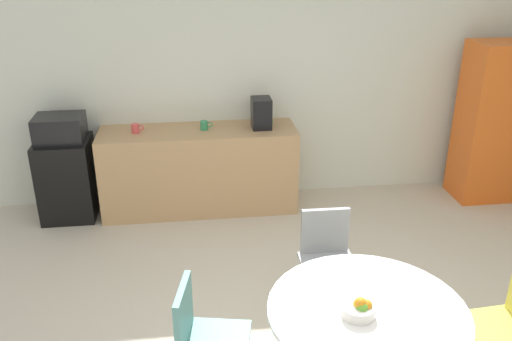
{
  "coord_description": "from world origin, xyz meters",
  "views": [
    {
      "loc": [
        -0.71,
        -2.74,
        2.76
      ],
      "look_at": [
        -0.18,
        1.41,
        0.95
      ],
      "focal_mm": 38.09,
      "sensor_mm": 36.0,
      "label": 1
    }
  ],
  "objects_px": {
    "fruit_bowl": "(360,308)",
    "mug_green": "(204,125)",
    "microwave": "(60,128)",
    "round_table": "(366,325)",
    "mini_fridge": "(67,179)",
    "mug_red": "(136,128)",
    "coffee_maker": "(261,113)",
    "locker_cabinet": "(490,123)",
    "mug_white": "(265,123)",
    "chair_gray": "(327,250)",
    "chair_teal": "(199,330)"
  },
  "relations": [
    {
      "from": "fruit_bowl",
      "to": "mug_green",
      "type": "height_order",
      "value": "mug_green"
    },
    {
      "from": "microwave",
      "to": "round_table",
      "type": "bearing_deg",
      "value": -51.55
    },
    {
      "from": "fruit_bowl",
      "to": "mug_green",
      "type": "bearing_deg",
      "value": 104.58
    },
    {
      "from": "mini_fridge",
      "to": "fruit_bowl",
      "type": "distance_m",
      "value": 3.7
    },
    {
      "from": "microwave",
      "to": "mug_red",
      "type": "relative_size",
      "value": 3.72
    },
    {
      "from": "fruit_bowl",
      "to": "coffee_maker",
      "type": "bearing_deg",
      "value": 93.32
    },
    {
      "from": "locker_cabinet",
      "to": "coffee_maker",
      "type": "bearing_deg",
      "value": 177.72
    },
    {
      "from": "coffee_maker",
      "to": "mug_white",
      "type": "bearing_deg",
      "value": 15.44
    },
    {
      "from": "round_table",
      "to": "mug_green",
      "type": "distance_m",
      "value": 3.03
    },
    {
      "from": "chair_gray",
      "to": "mug_white",
      "type": "xyz_separation_m",
      "value": [
        -0.22,
        1.88,
        0.43
      ]
    },
    {
      "from": "mini_fridge",
      "to": "chair_gray",
      "type": "bearing_deg",
      "value": -39.02
    },
    {
      "from": "locker_cabinet",
      "to": "mug_red",
      "type": "distance_m",
      "value": 3.81
    },
    {
      "from": "microwave",
      "to": "locker_cabinet",
      "type": "xyz_separation_m",
      "value": [
        4.56,
        -0.1,
        -0.1
      ]
    },
    {
      "from": "microwave",
      "to": "round_table",
      "type": "distance_m",
      "value": 3.7
    },
    {
      "from": "round_table",
      "to": "microwave",
      "type": "bearing_deg",
      "value": 128.45
    },
    {
      "from": "microwave",
      "to": "mug_white",
      "type": "xyz_separation_m",
      "value": [
        2.09,
        0.01,
        -0.03
      ]
    },
    {
      "from": "mug_green",
      "to": "mug_white",
      "type": "bearing_deg",
      "value": 0.32
    },
    {
      "from": "chair_gray",
      "to": "chair_teal",
      "type": "relative_size",
      "value": 1.0
    },
    {
      "from": "chair_gray",
      "to": "mug_red",
      "type": "xyz_separation_m",
      "value": [
        -1.56,
        1.87,
        0.43
      ]
    },
    {
      "from": "round_table",
      "to": "chair_teal",
      "type": "height_order",
      "value": "chair_teal"
    },
    {
      "from": "microwave",
      "to": "fruit_bowl",
      "type": "distance_m",
      "value": 3.69
    },
    {
      "from": "fruit_bowl",
      "to": "mug_red",
      "type": "relative_size",
      "value": 1.57
    },
    {
      "from": "mini_fridge",
      "to": "chair_teal",
      "type": "relative_size",
      "value": 1.03
    },
    {
      "from": "chair_teal",
      "to": "fruit_bowl",
      "type": "distance_m",
      "value": 1.0
    },
    {
      "from": "mug_red",
      "to": "locker_cabinet",
      "type": "bearing_deg",
      "value": -1.49
    },
    {
      "from": "mini_fridge",
      "to": "mug_green",
      "type": "distance_m",
      "value": 1.54
    },
    {
      "from": "mini_fridge",
      "to": "coffee_maker",
      "type": "height_order",
      "value": "coffee_maker"
    },
    {
      "from": "mini_fridge",
      "to": "microwave",
      "type": "relative_size",
      "value": 1.77
    },
    {
      "from": "chair_gray",
      "to": "chair_teal",
      "type": "xyz_separation_m",
      "value": [
        -1.01,
        -0.81,
        0.0
      ]
    },
    {
      "from": "locker_cabinet",
      "to": "chair_teal",
      "type": "height_order",
      "value": "locker_cabinet"
    },
    {
      "from": "mug_green",
      "to": "mini_fridge",
      "type": "bearing_deg",
      "value": -179.67
    },
    {
      "from": "chair_gray",
      "to": "coffee_maker",
      "type": "xyz_separation_m",
      "value": [
        -0.26,
        1.87,
        0.54
      ]
    },
    {
      "from": "coffee_maker",
      "to": "fruit_bowl",
      "type": "bearing_deg",
      "value": -86.68
    },
    {
      "from": "chair_gray",
      "to": "fruit_bowl",
      "type": "bearing_deg",
      "value": -94.74
    },
    {
      "from": "mug_white",
      "to": "round_table",
      "type": "bearing_deg",
      "value": -86.11
    },
    {
      "from": "mini_fridge",
      "to": "coffee_maker",
      "type": "relative_size",
      "value": 2.66
    },
    {
      "from": "microwave",
      "to": "mug_red",
      "type": "bearing_deg",
      "value": -0.06
    },
    {
      "from": "chair_teal",
      "to": "coffee_maker",
      "type": "relative_size",
      "value": 2.59
    },
    {
      "from": "microwave",
      "to": "mug_white",
      "type": "relative_size",
      "value": 3.72
    },
    {
      "from": "mini_fridge",
      "to": "mug_green",
      "type": "bearing_deg",
      "value": 0.33
    },
    {
      "from": "chair_teal",
      "to": "mug_green",
      "type": "bearing_deg",
      "value": 86.67
    },
    {
      "from": "microwave",
      "to": "locker_cabinet",
      "type": "relative_size",
      "value": 0.27
    },
    {
      "from": "mini_fridge",
      "to": "microwave",
      "type": "bearing_deg",
      "value": 0.0
    },
    {
      "from": "fruit_bowl",
      "to": "chair_gray",
      "type": "bearing_deg",
      "value": 85.26
    },
    {
      "from": "chair_gray",
      "to": "mug_green",
      "type": "xyz_separation_m",
      "value": [
        -0.85,
        1.88,
        0.43
      ]
    },
    {
      "from": "mini_fridge",
      "to": "mug_red",
      "type": "bearing_deg",
      "value": -0.06
    },
    {
      "from": "mini_fridge",
      "to": "microwave",
      "type": "height_order",
      "value": "microwave"
    },
    {
      "from": "fruit_bowl",
      "to": "mug_red",
      "type": "bearing_deg",
      "value": 116.6
    },
    {
      "from": "locker_cabinet",
      "to": "coffee_maker",
      "type": "distance_m",
      "value": 2.52
    },
    {
      "from": "mini_fridge",
      "to": "locker_cabinet",
      "type": "distance_m",
      "value": 4.59
    }
  ]
}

